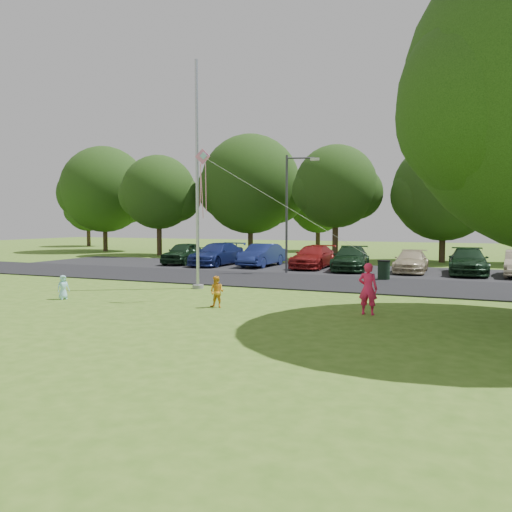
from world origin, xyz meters
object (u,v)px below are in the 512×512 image
at_px(child_yellow, 217,292).
at_px(woman, 368,289).
at_px(flagpole, 197,195).
at_px(street_lamp, 291,203).
at_px(child_blue, 63,287).
at_px(kite, 206,170).
at_px(trash_can, 384,270).

bearing_deg(child_yellow, woman, 8.67).
relative_size(flagpole, street_lamp, 1.49).
xyz_separation_m(child_yellow, child_blue, (-6.30, -0.61, -0.08)).
height_order(flagpole, woman, flagpole).
bearing_deg(child_blue, kite, -47.25).
bearing_deg(flagpole, child_yellow, -53.54).
height_order(flagpole, child_yellow, flagpole).
distance_m(street_lamp, child_yellow, 12.20).
height_order(trash_can, woman, woman).
bearing_deg(kite, street_lamp, 80.81).
xyz_separation_m(trash_can, woman, (0.88, -9.69, 0.32)).
relative_size(flagpole, kite, 1.54).
height_order(trash_can, child_blue, trash_can).
distance_m(woman, child_blue, 11.45).
height_order(street_lamp, trash_can, street_lamp).
distance_m(child_yellow, kite, 4.57).
relative_size(street_lamp, kite, 1.03).
bearing_deg(flagpole, child_blue, -124.51).
bearing_deg(child_blue, street_lamp, 2.08).
bearing_deg(kite, trash_can, 50.52).
relative_size(trash_can, child_yellow, 0.93).
distance_m(trash_can, child_yellow, 11.18).
bearing_deg(street_lamp, child_yellow, -102.17).
relative_size(child_blue, kite, 0.14).
bearing_deg(child_yellow, street_lamp, 96.87).
xyz_separation_m(child_blue, kite, (5.33, 1.73, 4.40)).
xyz_separation_m(woman, child_blue, (-11.37, -1.29, -0.37)).
xyz_separation_m(trash_can, child_blue, (-10.48, -10.97, -0.05)).
xyz_separation_m(woman, child_yellow, (-5.07, -0.68, -0.29)).
xyz_separation_m(street_lamp, woman, (6.25, -10.95, -3.19)).
height_order(street_lamp, child_yellow, street_lamp).
bearing_deg(street_lamp, child_blue, -130.66).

